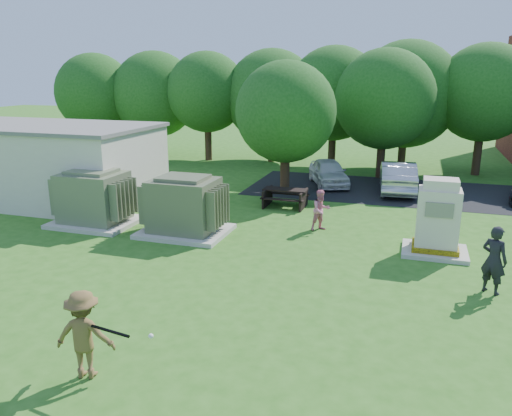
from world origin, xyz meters
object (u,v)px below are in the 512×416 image
(batter, at_px, (84,334))
(person_at_picnic, at_px, (321,210))
(car_silver_a, at_px, (397,177))
(generator_cabinet, at_px, (437,221))
(picnic_table, at_px, (285,196))
(car_white, at_px, (329,172))
(person_by_generator, at_px, (494,260))
(transformer_left, at_px, (94,199))
(transformer_right, at_px, (184,207))

(batter, height_order, person_at_picnic, batter)
(car_silver_a, bearing_deg, generator_cabinet, 95.25)
(picnic_table, xyz_separation_m, batter, (-0.47, -12.93, 0.37))
(car_white, bearing_deg, person_by_generator, -83.76)
(picnic_table, height_order, batter, batter)
(person_at_picnic, xyz_separation_m, car_silver_a, (2.34, 7.04, -0.01))
(picnic_table, relative_size, car_silver_a, 0.41)
(person_at_picnic, bearing_deg, car_white, 56.19)
(transformer_left, distance_m, person_by_generator, 13.54)
(transformer_right, height_order, person_at_picnic, transformer_right)
(batter, relative_size, person_at_picnic, 1.15)
(transformer_right, distance_m, person_at_picnic, 4.87)
(transformer_left, distance_m, car_silver_a, 13.79)
(picnic_table, relative_size, person_by_generator, 1.01)
(transformer_right, bearing_deg, picnic_table, 61.70)
(person_at_picnic, bearing_deg, batter, -145.32)
(car_silver_a, bearing_deg, transformer_left, 34.90)
(picnic_table, distance_m, person_by_generator, 9.80)
(transformer_right, bearing_deg, batter, -76.59)
(generator_cabinet, bearing_deg, person_by_generator, -63.40)
(picnic_table, bearing_deg, car_silver_a, 44.69)
(picnic_table, relative_size, person_at_picnic, 1.22)
(transformer_right, distance_m, picnic_table, 5.22)
(car_silver_a, bearing_deg, car_white, -13.49)
(car_silver_a, bearing_deg, transformer_right, 47.19)
(generator_cabinet, relative_size, batter, 1.40)
(batter, bearing_deg, transformer_right, -89.70)
(transformer_left, bearing_deg, generator_cabinet, 2.77)
(picnic_table, bearing_deg, transformer_left, -143.43)
(picnic_table, distance_m, car_silver_a, 6.15)
(transformer_left, xyz_separation_m, picnic_table, (6.16, 4.57, -0.48))
(picnic_table, height_order, car_white, car_white)
(batter, relative_size, person_by_generator, 0.95)
(generator_cabinet, distance_m, person_by_generator, 2.93)
(batter, distance_m, car_silver_a, 17.92)
(batter, relative_size, car_silver_a, 0.39)
(transformer_left, height_order, person_by_generator, transformer_left)
(transformer_right, height_order, batter, transformer_right)
(picnic_table, xyz_separation_m, car_white, (1.00, 4.81, 0.16))
(generator_cabinet, relative_size, car_silver_a, 0.54)
(picnic_table, distance_m, person_at_picnic, 3.40)
(transformer_right, relative_size, generator_cabinet, 1.25)
(generator_cabinet, height_order, picnic_table, generator_cabinet)
(transformer_left, relative_size, car_silver_a, 0.67)
(person_by_generator, bearing_deg, transformer_left, 25.86)
(generator_cabinet, height_order, person_at_picnic, generator_cabinet)
(transformer_left, height_order, car_silver_a, transformer_left)
(transformer_right, bearing_deg, car_silver_a, 52.48)
(person_by_generator, bearing_deg, picnic_table, -7.94)
(transformer_left, xyz_separation_m, car_white, (7.16, 9.38, -0.32))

